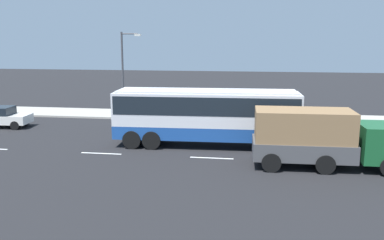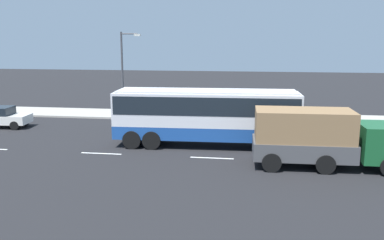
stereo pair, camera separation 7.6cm
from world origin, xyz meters
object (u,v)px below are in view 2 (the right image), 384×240
(coach_bus, at_px, (206,112))
(pedestrian_near_curb, at_px, (140,105))
(street_lamp, at_px, (124,69))
(cargo_truck, at_px, (322,137))

(coach_bus, relative_size, pedestrian_near_curb, 7.20)
(coach_bus, relative_size, street_lamp, 1.63)
(street_lamp, bearing_deg, cargo_truck, -38.63)
(coach_bus, distance_m, pedestrian_near_curb, 10.85)
(pedestrian_near_curb, relative_size, street_lamp, 0.23)
(pedestrian_near_curb, bearing_deg, street_lamp, 117.12)
(cargo_truck, bearing_deg, street_lamp, 140.03)
(pedestrian_near_curb, xyz_separation_m, street_lamp, (-0.99, -0.93, 3.06))
(coach_bus, height_order, cargo_truck, coach_bus)
(cargo_truck, relative_size, street_lamp, 1.08)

